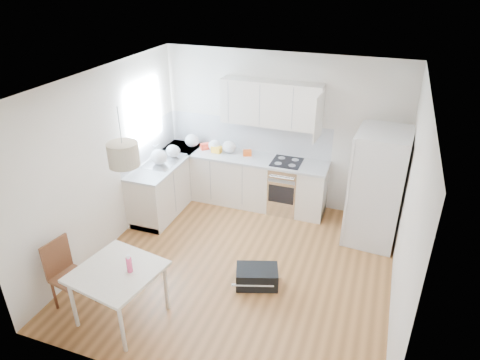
# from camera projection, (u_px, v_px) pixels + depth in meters

# --- Properties ---
(floor) EXTENTS (4.20, 4.20, 0.00)m
(floor) POSITION_uv_depth(u_px,v_px,m) (240.00, 266.00, 6.25)
(floor) COLOR brown
(floor) RESTS_ON ground
(ceiling) EXTENTS (4.20, 4.20, 0.00)m
(ceiling) POSITION_uv_depth(u_px,v_px,m) (240.00, 83.00, 5.02)
(ceiling) COLOR white
(ceiling) RESTS_ON wall_back
(wall_back) EXTENTS (4.20, 0.00, 4.20)m
(wall_back) POSITION_uv_depth(u_px,v_px,m) (281.00, 131.00, 7.39)
(wall_back) COLOR silver
(wall_back) RESTS_ON floor
(wall_left) EXTENTS (0.00, 4.20, 4.20)m
(wall_left) POSITION_uv_depth(u_px,v_px,m) (105.00, 162.00, 6.26)
(wall_left) COLOR silver
(wall_left) RESTS_ON floor
(wall_right) EXTENTS (0.00, 4.20, 4.20)m
(wall_right) POSITION_uv_depth(u_px,v_px,m) (409.00, 213.00, 5.00)
(wall_right) COLOR silver
(wall_right) RESTS_ON floor
(window_glassblock) EXTENTS (0.02, 1.00, 1.00)m
(window_glassblock) POSITION_uv_depth(u_px,v_px,m) (144.00, 113.00, 7.04)
(window_glassblock) COLOR #BFE0F9
(window_glassblock) RESTS_ON wall_left
(cabinets_back) EXTENTS (3.00, 0.60, 0.88)m
(cabinets_back) POSITION_uv_depth(u_px,v_px,m) (242.00, 180.00, 7.74)
(cabinets_back) COLOR silver
(cabinets_back) RESTS_ON floor
(cabinets_left) EXTENTS (0.60, 1.80, 0.88)m
(cabinets_left) POSITION_uv_depth(u_px,v_px,m) (168.00, 184.00, 7.59)
(cabinets_left) COLOR silver
(cabinets_left) RESTS_ON floor
(counter_back) EXTENTS (3.02, 0.64, 0.04)m
(counter_back) POSITION_uv_depth(u_px,v_px,m) (243.00, 157.00, 7.53)
(counter_back) COLOR #BCBEC1
(counter_back) RESTS_ON cabinets_back
(counter_left) EXTENTS (0.64, 1.82, 0.04)m
(counter_left) POSITION_uv_depth(u_px,v_px,m) (166.00, 161.00, 7.38)
(counter_left) COLOR #BCBEC1
(counter_left) RESTS_ON cabinets_left
(backsplash_back) EXTENTS (3.00, 0.01, 0.58)m
(backsplash_back) POSITION_uv_depth(u_px,v_px,m) (248.00, 135.00, 7.63)
(backsplash_back) COLOR silver
(backsplash_back) RESTS_ON wall_back
(backsplash_left) EXTENTS (0.01, 1.80, 0.58)m
(backsplash_left) POSITION_uv_depth(u_px,v_px,m) (149.00, 142.00, 7.33)
(backsplash_left) COLOR silver
(backsplash_left) RESTS_ON wall_left
(upper_cabinets) EXTENTS (1.70, 0.32, 0.75)m
(upper_cabinets) POSITION_uv_depth(u_px,v_px,m) (271.00, 104.00, 7.06)
(upper_cabinets) COLOR silver
(upper_cabinets) RESTS_ON wall_back
(range_oven) EXTENTS (0.50, 0.61, 0.88)m
(range_oven) POSITION_uv_depth(u_px,v_px,m) (285.00, 187.00, 7.49)
(range_oven) COLOR silver
(range_oven) RESTS_ON floor
(sink) EXTENTS (0.50, 0.80, 0.16)m
(sink) POSITION_uv_depth(u_px,v_px,m) (164.00, 161.00, 7.34)
(sink) COLOR silver
(sink) RESTS_ON counter_left
(refrigerator) EXTENTS (0.93, 0.96, 1.81)m
(refrigerator) POSITION_uv_depth(u_px,v_px,m) (378.00, 187.00, 6.51)
(refrigerator) COLOR silver
(refrigerator) RESTS_ON floor
(dining_table) EXTENTS (1.06, 1.06, 0.73)m
(dining_table) POSITION_uv_depth(u_px,v_px,m) (117.00, 276.00, 5.07)
(dining_table) COLOR beige
(dining_table) RESTS_ON floor
(dining_chair) EXTENTS (0.46, 0.46, 0.94)m
(dining_chair) POSITION_uv_depth(u_px,v_px,m) (71.00, 276.00, 5.33)
(dining_chair) COLOR #4C2816
(dining_chair) RESTS_ON floor
(drink_bottle) EXTENTS (0.08, 0.08, 0.23)m
(drink_bottle) POSITION_uv_depth(u_px,v_px,m) (129.00, 263.00, 4.96)
(drink_bottle) COLOR #E23E6F
(drink_bottle) RESTS_ON dining_table
(gym_bag) EXTENTS (0.65, 0.53, 0.26)m
(gym_bag) POSITION_uv_depth(u_px,v_px,m) (257.00, 277.00, 5.84)
(gym_bag) COLOR black
(gym_bag) RESTS_ON floor
(pendant_lamp) EXTENTS (0.38, 0.38, 0.25)m
(pendant_lamp) POSITION_uv_depth(u_px,v_px,m) (123.00, 155.00, 4.45)
(pendant_lamp) COLOR #B9AC8E
(pendant_lamp) RESTS_ON ceiling
(grocery_bag_a) EXTENTS (0.27, 0.23, 0.24)m
(grocery_bag_a) POSITION_uv_depth(u_px,v_px,m) (192.00, 141.00, 7.84)
(grocery_bag_a) COLOR white
(grocery_bag_a) RESTS_ON counter_back
(grocery_bag_b) EXTENTS (0.23, 0.20, 0.21)m
(grocery_bag_b) POSITION_uv_depth(u_px,v_px,m) (215.00, 146.00, 7.67)
(grocery_bag_b) COLOR white
(grocery_bag_b) RESTS_ON counter_back
(grocery_bag_c) EXTENTS (0.25, 0.21, 0.22)m
(grocery_bag_c) POSITION_uv_depth(u_px,v_px,m) (229.00, 147.00, 7.59)
(grocery_bag_c) COLOR white
(grocery_bag_c) RESTS_ON counter_back
(grocery_bag_d) EXTENTS (0.25, 0.21, 0.22)m
(grocery_bag_d) POSITION_uv_depth(u_px,v_px,m) (173.00, 151.00, 7.42)
(grocery_bag_d) COLOR white
(grocery_bag_d) RESTS_ON counter_back
(grocery_bag_e) EXTENTS (0.29, 0.25, 0.26)m
(grocery_bag_e) POSITION_uv_depth(u_px,v_px,m) (159.00, 157.00, 7.16)
(grocery_bag_e) COLOR white
(grocery_bag_e) RESTS_ON counter_left
(snack_orange) EXTENTS (0.17, 0.14, 0.10)m
(snack_orange) POSITION_uv_depth(u_px,v_px,m) (247.00, 153.00, 7.51)
(snack_orange) COLOR #DB4C13
(snack_orange) RESTS_ON counter_back
(snack_yellow) EXTENTS (0.19, 0.13, 0.12)m
(snack_yellow) POSITION_uv_depth(u_px,v_px,m) (217.00, 149.00, 7.62)
(snack_yellow) COLOR #FFAE28
(snack_yellow) RESTS_ON counter_back
(snack_red) EXTENTS (0.19, 0.18, 0.11)m
(snack_red) POSITION_uv_depth(u_px,v_px,m) (205.00, 146.00, 7.76)
(snack_red) COLOR red
(snack_red) RESTS_ON counter_back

